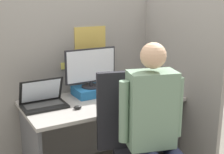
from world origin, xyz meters
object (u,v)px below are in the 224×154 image
Objects in this scene: monitor at (91,67)px; laptop at (43,101)px; carrot_toy at (103,105)px; office_chair at (138,144)px; coffee_mug at (123,84)px; person at (158,123)px; stapler at (151,85)px; paper_box at (91,91)px.

monitor is 1.34× the size of laptop.
carrot_toy is (0.43, -0.27, -0.02)m from laptop.
laptop reaches higher than carrot_toy.
office_chair is 0.87m from coffee_mug.
person is 15.97× the size of coffee_mug.
office_chair is at bearing -113.21° from coffee_mug.
laptop is at bearing 125.14° from person.
stapler is 2.00× the size of coffee_mug.
monitor is at bearing 95.59° from person.
paper_box is 0.24× the size of person.
carrot_toy is at bearing -32.50° from laptop.
person reaches higher than coffee_mug.
carrot_toy is at bearing -138.23° from coffee_mug.
paper_box is at bearing 95.61° from person.
stapler is 0.29m from coffee_mug.
carrot_toy is 0.57m from person.
monitor is at bearing 174.39° from stapler.
stapler is at bearing -19.17° from coffee_mug.
carrot_toy reaches higher than stapler.
paper_box is at bearing 93.21° from office_chair.
laptop is 0.51m from carrot_toy.
stapler is at bearing -5.61° from monitor.
coffee_mug is (0.86, 0.12, -0.01)m from laptop.
office_chair is (0.04, -0.74, -0.45)m from monitor.
paper_box is 0.78m from office_chair.
coffee_mug is at bearing 160.83° from stapler.
laptop is at bearing -178.75° from stapler.
carrot_toy is 0.11× the size of office_chair.
paper_box is 0.50m from laptop.
office_chair is (0.10, -0.38, -0.21)m from carrot_toy.
monitor is at bearing 93.19° from office_chair.
laptop is at bearing 128.96° from office_chair.
laptop is (-0.49, -0.09, -0.22)m from monitor.
laptop is 0.88m from office_chair.
coffee_mug reaches higher than carrot_toy.
office_chair is at bearing -131.50° from stapler.
monitor is 0.37× the size of person.
paper_box is at bearing -174.88° from coffee_mug.
laptop reaches higher than coffee_mug.
monitor is 0.44m from coffee_mug.
laptop reaches higher than stapler.
stapler is 0.77m from carrot_toy.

